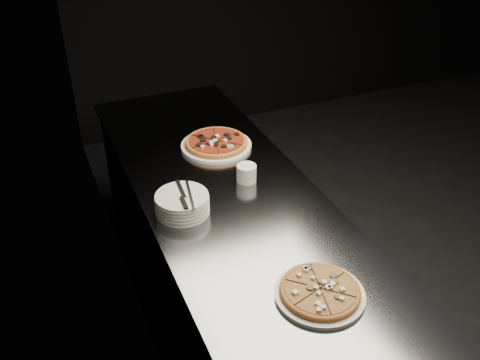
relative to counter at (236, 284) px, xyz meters
name	(u,v)px	position (x,y,z in m)	size (l,w,h in m)	color
wall_left	(137,112)	(-0.37, 0.00, 0.94)	(0.02, 5.00, 2.80)	black
counter	(236,284)	(0.00, 0.00, 0.00)	(0.74, 2.44, 0.92)	slate
pizza_mushroom	(320,292)	(0.05, -0.61, 0.48)	(0.33, 0.33, 0.03)	white
pizza_tomato	(216,143)	(0.09, 0.48, 0.48)	(0.37, 0.37, 0.04)	white
plate_stack	(182,204)	(-0.22, 0.02, 0.50)	(0.22, 0.22, 0.08)	white
cutlery	(185,196)	(-0.22, 0.01, 0.54)	(0.10, 0.23, 0.01)	silver
ramekin	(246,173)	(0.11, 0.14, 0.50)	(0.09, 0.09, 0.08)	white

